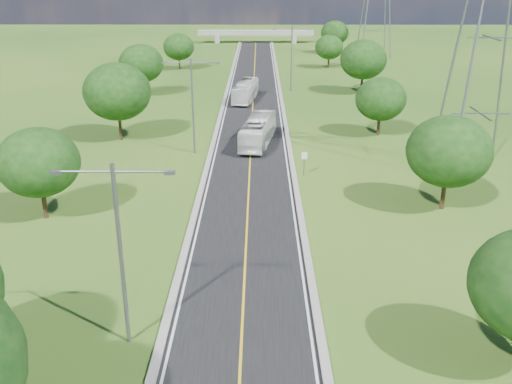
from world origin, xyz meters
TOP-DOWN VIEW (x-y plane):
  - ground at (0.00, 60.00)m, footprint 260.00×260.00m
  - road at (0.00, 66.00)m, footprint 8.00×150.00m
  - curb_left at (-4.25, 66.00)m, footprint 0.50×150.00m
  - curb_right at (4.25, 66.00)m, footprint 0.50×150.00m
  - speed_limit_sign at (5.20, 37.98)m, footprint 0.55×0.09m
  - overpass at (0.00, 140.00)m, footprint 30.00×3.00m
  - streetlight_near_left at (-6.00, 12.00)m, footprint 5.90×0.25m
  - streetlight_mid_left at (-6.00, 45.00)m, footprint 5.90×0.25m
  - streetlight_far_right at (6.00, 78.00)m, footprint 5.90×0.25m
  - power_tower_near at (22.00, 40.00)m, footprint 9.00×6.40m
  - tree_lb at (-16.00, 28.00)m, footprint 6.30×6.30m
  - tree_lc at (-15.00, 50.00)m, footprint 7.56×7.56m
  - tree_ld at (-17.00, 74.00)m, footprint 6.72×6.72m
  - tree_le at (-14.50, 98.00)m, footprint 5.88×5.88m
  - tree_rb at (16.00, 30.00)m, footprint 6.72×6.72m
  - tree_rc at (15.00, 52.00)m, footprint 5.88×5.88m
  - tree_rd at (17.00, 76.00)m, footprint 7.14×7.14m
  - tree_re at (14.50, 100.00)m, footprint 5.46×5.46m
  - tree_rf at (18.00, 120.00)m, footprint 6.30×6.30m
  - bus_outbound at (0.80, 48.19)m, footprint 4.26×11.14m
  - bus_inbound at (-1.10, 70.52)m, footprint 3.88×10.49m

SIDE VIEW (x-z plane):
  - ground at x=0.00m, z-range 0.00..0.00m
  - road at x=0.00m, z-range 0.00..0.06m
  - curb_left at x=-4.25m, z-range 0.00..0.22m
  - curb_right at x=4.25m, z-range 0.00..0.22m
  - bus_inbound at x=-1.10m, z-range 0.06..2.91m
  - bus_outbound at x=0.80m, z-range 0.06..3.09m
  - speed_limit_sign at x=5.20m, z-range 0.40..2.80m
  - overpass at x=0.00m, z-range 0.81..4.01m
  - tree_re at x=14.50m, z-range 0.85..7.20m
  - tree_le at x=-14.50m, z-range 0.91..7.75m
  - tree_rc at x=15.00m, z-range 0.91..7.75m
  - tree_lb at x=-16.00m, z-range 0.98..8.31m
  - tree_rf at x=18.00m, z-range 0.98..8.31m
  - tree_ld at x=-17.00m, z-range 1.05..8.86m
  - tree_rb at x=16.00m, z-range 1.05..8.86m
  - tree_rd at x=17.00m, z-range 1.11..9.42m
  - tree_lc at x=-15.00m, z-range 1.18..9.97m
  - streetlight_near_left at x=-6.00m, z-range 0.94..10.94m
  - streetlight_mid_left at x=-6.00m, z-range 0.94..10.94m
  - streetlight_far_right at x=6.00m, z-range 0.94..10.94m
  - power_tower_near at x=22.00m, z-range 0.01..28.01m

